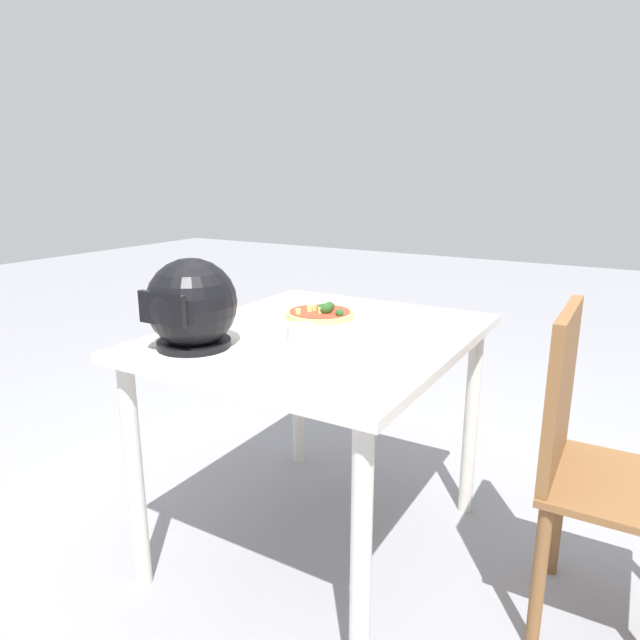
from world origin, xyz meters
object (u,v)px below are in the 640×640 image
object	(u,v)px
dining_table	(320,361)
drinking_glass	(301,347)
pizza	(321,313)
motorcycle_helmet	(192,305)
chair_side	(592,456)

from	to	relation	value
dining_table	drinking_glass	distance (m)	0.38
pizza	dining_table	bearing A→B (deg)	119.45
dining_table	motorcycle_helmet	bearing A→B (deg)	54.06
dining_table	pizza	size ratio (longest dim) A/B	4.37
pizza	drinking_glass	distance (m)	0.49
chair_side	dining_table	bearing A→B (deg)	5.78
pizza	motorcycle_helmet	size ratio (longest dim) A/B	0.91
motorcycle_helmet	drinking_glass	distance (m)	0.37
motorcycle_helmet	drinking_glass	size ratio (longest dim) A/B	2.18
drinking_glass	chair_side	xyz separation A→B (m)	(-0.66, -0.40, -0.31)
pizza	motorcycle_helmet	xyz separation A→B (m)	(0.16, 0.44, 0.10)
dining_table	chair_side	bearing A→B (deg)	-174.22
dining_table	pizza	xyz separation A→B (m)	(0.07, -0.12, 0.12)
dining_table	pizza	bearing A→B (deg)	-60.55
dining_table	chair_side	distance (m)	0.81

